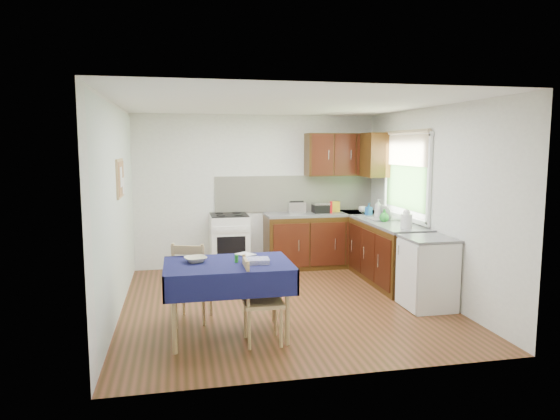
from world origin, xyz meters
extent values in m
plane|color=#472E12|center=(0.00, 0.00, 0.00)|extent=(4.20, 4.20, 0.00)
cube|color=white|center=(0.00, 0.00, 2.50)|extent=(4.00, 4.20, 0.02)
cube|color=white|center=(0.00, 2.10, 1.25)|extent=(4.00, 0.02, 2.50)
cube|color=white|center=(0.00, -2.10, 1.25)|extent=(4.00, 0.02, 2.50)
cube|color=silver|center=(-2.00, 0.00, 1.25)|extent=(0.02, 4.20, 2.50)
cube|color=white|center=(2.00, 0.00, 1.25)|extent=(0.02, 4.20, 2.50)
cube|color=black|center=(1.05, 1.80, 0.43)|extent=(1.90, 0.60, 0.86)
cube|color=black|center=(1.70, 0.65, 0.43)|extent=(0.60, 1.70, 0.86)
cube|color=slate|center=(1.05, 1.80, 0.88)|extent=(1.90, 0.60, 0.04)
cube|color=slate|center=(1.70, 0.65, 0.88)|extent=(0.60, 1.70, 0.04)
cube|color=slate|center=(1.70, 1.80, 0.88)|extent=(0.60, 0.60, 0.04)
cube|color=white|center=(0.65, 2.08, 1.20)|extent=(2.70, 0.02, 0.60)
cube|color=black|center=(1.40, 1.93, 1.85)|extent=(1.20, 0.35, 0.70)
cube|color=black|center=(1.82, 1.50, 1.85)|extent=(0.35, 0.50, 0.70)
cube|color=white|center=(-0.50, 1.80, 0.45)|extent=(0.60, 0.60, 0.90)
cube|color=black|center=(-0.50, 1.80, 0.91)|extent=(0.58, 0.58, 0.02)
cube|color=black|center=(-0.50, 1.50, 0.45)|extent=(0.44, 0.01, 0.32)
cube|color=#315A25|center=(1.99, 0.70, 1.50)|extent=(0.01, 1.40, 0.85)
cube|color=white|center=(1.97, 0.70, 2.15)|extent=(0.04, 1.48, 0.06)
cube|color=white|center=(1.97, 0.70, 0.95)|extent=(0.04, 1.48, 0.06)
cube|color=tan|center=(1.96, 0.70, 1.93)|extent=(0.02, 1.36, 0.44)
cube|color=white|center=(1.70, -0.55, 0.42)|extent=(0.55, 0.58, 0.85)
cube|color=slate|center=(1.70, -0.55, 0.87)|extent=(0.58, 0.60, 0.03)
cube|color=tan|center=(-1.98, 0.30, 1.60)|extent=(0.02, 0.62, 0.47)
cube|color=olive|center=(-1.96, 0.30, 1.60)|extent=(0.01, 0.56, 0.41)
cube|color=white|center=(-1.95, 0.22, 1.62)|extent=(0.00, 0.18, 0.24)
cube|color=white|center=(-1.95, 0.42, 1.50)|extent=(0.00, 0.15, 0.20)
cube|color=#100F3D|center=(-0.80, -1.00, 0.78)|extent=(1.27, 0.84, 0.03)
cube|color=#100F3D|center=(-0.80, -1.43, 0.66)|extent=(1.31, 0.02, 0.26)
cube|color=#100F3D|center=(-0.80, -0.57, 0.66)|extent=(1.31, 0.02, 0.26)
cube|color=#100F3D|center=(-1.44, -1.00, 0.66)|extent=(0.02, 0.88, 0.26)
cube|color=#100F3D|center=(-0.16, -1.00, 0.66)|extent=(0.02, 0.88, 0.26)
cylinder|color=tan|center=(-1.35, -1.34, 0.38)|extent=(0.05, 0.05, 0.76)
cylinder|color=tan|center=(-0.25, -1.34, 0.38)|extent=(0.05, 0.05, 0.76)
cylinder|color=tan|center=(-1.35, -0.66, 0.38)|extent=(0.05, 0.05, 0.76)
cylinder|color=tan|center=(-0.25, -0.66, 0.38)|extent=(0.05, 0.05, 0.76)
cube|color=tan|center=(-1.14, -0.42, 0.44)|extent=(0.52, 0.52, 0.04)
cube|color=tan|center=(-1.20, -0.59, 0.78)|extent=(0.36, 0.14, 0.29)
cylinder|color=tan|center=(-0.94, -0.31, 0.22)|extent=(0.04, 0.04, 0.44)
cylinder|color=tan|center=(-1.25, -0.21, 0.22)|extent=(0.04, 0.04, 0.44)
cylinder|color=tan|center=(-1.04, -0.63, 0.22)|extent=(0.04, 0.04, 0.44)
cylinder|color=tan|center=(-1.35, -0.53, 0.22)|extent=(0.04, 0.04, 0.44)
cube|color=tan|center=(-0.47, -1.23, 0.42)|extent=(0.40, 0.40, 0.04)
cube|color=tan|center=(-0.64, -1.23, 0.75)|extent=(0.03, 0.36, 0.28)
cylinder|color=tan|center=(-0.32, -1.39, 0.21)|extent=(0.03, 0.03, 0.42)
cylinder|color=tan|center=(-0.31, -1.07, 0.21)|extent=(0.03, 0.03, 0.42)
cylinder|color=tan|center=(-0.64, -1.39, 0.21)|extent=(0.03, 0.03, 0.42)
cylinder|color=tan|center=(-0.63, -1.07, 0.21)|extent=(0.03, 0.03, 0.42)
cube|color=silver|center=(0.60, 1.76, 1.00)|extent=(0.27, 0.17, 0.19)
cube|color=black|center=(0.60, 1.76, 1.10)|extent=(0.23, 0.02, 0.02)
cube|color=black|center=(1.03, 1.81, 0.97)|extent=(0.28, 0.24, 0.13)
cube|color=silver|center=(1.03, 1.81, 1.05)|extent=(0.28, 0.24, 0.03)
cylinder|color=red|center=(1.16, 1.70, 1.00)|extent=(0.04, 0.04, 0.20)
cube|color=yellow|center=(1.29, 1.87, 0.99)|extent=(0.15, 0.12, 0.17)
cube|color=gray|center=(1.73, 0.88, 0.91)|extent=(0.46, 0.35, 0.02)
cylinder|color=white|center=(1.73, 0.88, 1.01)|extent=(0.06, 0.22, 0.22)
cylinder|color=white|center=(1.69, 0.05, 1.00)|extent=(0.15, 0.15, 0.19)
sphere|color=white|center=(1.69, 0.05, 1.11)|extent=(0.10, 0.10, 0.10)
imported|color=white|center=(1.70, 1.68, 0.95)|extent=(0.17, 0.17, 0.10)
imported|color=white|center=(1.69, 1.01, 1.04)|extent=(0.14, 0.14, 0.29)
imported|color=#1D5CAB|center=(1.68, 1.38, 1.00)|extent=(0.11, 0.11, 0.19)
imported|color=green|center=(1.64, 0.67, 0.99)|extent=(0.17, 0.17, 0.18)
imported|color=beige|center=(-1.12, -0.90, 0.82)|extent=(0.28, 0.28, 0.06)
imported|color=white|center=(-0.63, -0.72, 0.80)|extent=(0.24, 0.25, 0.02)
cylinder|color=#279228|center=(-0.71, -1.00, 0.83)|extent=(0.04, 0.04, 0.08)
cube|color=navy|center=(-0.52, -1.07, 0.82)|extent=(0.28, 0.23, 0.05)
camera|label=1|loc=(-1.29, -6.04, 1.99)|focal=32.00mm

